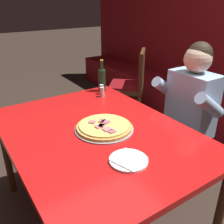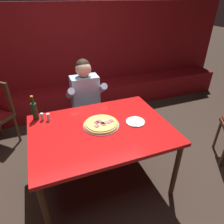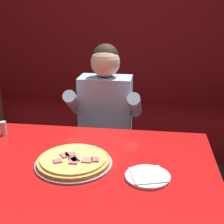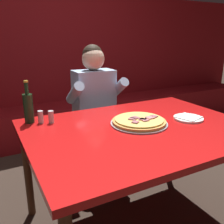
# 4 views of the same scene
# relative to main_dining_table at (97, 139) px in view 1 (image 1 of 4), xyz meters

# --- Properties ---
(ground_plane) EXTENTS (24.00, 24.00, 0.00)m
(ground_plane) POSITION_rel_main_dining_table_xyz_m (0.00, 0.00, -0.71)
(ground_plane) COLOR #33261E
(main_dining_table) EXTENTS (1.47, 1.09, 0.77)m
(main_dining_table) POSITION_rel_main_dining_table_xyz_m (0.00, 0.00, 0.00)
(main_dining_table) COLOR #4C2D19
(main_dining_table) RESTS_ON ground_plane
(pizza) EXTENTS (0.39, 0.39, 0.05)m
(pizza) POSITION_rel_main_dining_table_xyz_m (0.02, 0.05, 0.09)
(pizza) COLOR #9E9EA3
(pizza) RESTS_ON main_dining_table
(plate_white_paper) EXTENTS (0.21, 0.21, 0.02)m
(plate_white_paper) POSITION_rel_main_dining_table_xyz_m (0.39, -0.03, 0.08)
(plate_white_paper) COLOR white
(plate_white_paper) RESTS_ON main_dining_table
(beer_bottle) EXTENTS (0.07, 0.07, 0.29)m
(beer_bottle) POSITION_rel_main_dining_table_xyz_m (-0.63, 0.43, 0.18)
(beer_bottle) COLOR #19381E
(beer_bottle) RESTS_ON main_dining_table
(shaker_parmesan) EXTENTS (0.04, 0.04, 0.09)m
(shaker_parmesan) POSITION_rel_main_dining_table_xyz_m (-0.56, 0.39, 0.11)
(shaker_parmesan) COLOR silver
(shaker_parmesan) RESTS_ON main_dining_table
(shaker_red_pepper_flakes) EXTENTS (0.04, 0.04, 0.09)m
(shaker_red_pepper_flakes) POSITION_rel_main_dining_table_xyz_m (-0.50, 0.35, 0.11)
(shaker_red_pepper_flakes) COLOR silver
(shaker_red_pepper_flakes) RESTS_ON main_dining_table
(diner_seated_blue_shirt) EXTENTS (0.53, 0.53, 1.27)m
(diner_seated_blue_shirt) POSITION_rel_main_dining_table_xyz_m (0.05, 0.79, -0.00)
(diner_seated_blue_shirt) COLOR black
(diner_seated_blue_shirt) RESTS_ON ground_plane
(dining_chair_by_booth) EXTENTS (0.62, 0.62, 0.98)m
(dining_chair_by_booth) POSITION_rel_main_dining_table_xyz_m (-1.19, 1.23, -0.13)
(dining_chair_by_booth) COLOR #4C2D19
(dining_chair_by_booth) RESTS_ON ground_plane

